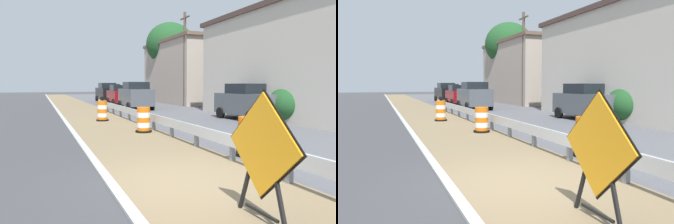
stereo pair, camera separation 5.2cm
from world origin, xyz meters
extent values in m
plane|color=#3D3D3F|center=(0.00, 0.00, 0.00)|extent=(160.00, 160.00, 0.00)
cube|color=#7F6B4C|center=(0.53, 0.00, 0.00)|extent=(3.46, 120.00, 0.01)
cube|color=#ADADA8|center=(-1.30, 0.00, 0.00)|extent=(0.20, 120.00, 0.11)
cube|color=silver|center=(2.01, -2.00, 0.55)|extent=(0.08, 45.20, 0.32)
cube|color=slate|center=(2.09, -0.97, 0.35)|extent=(0.12, 0.12, 0.70)
cube|color=slate|center=(2.09, 1.08, 0.35)|extent=(0.12, 0.12, 0.70)
cube|color=slate|center=(2.09, 3.14, 0.35)|extent=(0.12, 0.12, 0.70)
cube|color=slate|center=(2.09, 5.19, 0.35)|extent=(0.12, 0.12, 0.70)
cube|color=slate|center=(2.09, 7.25, 0.35)|extent=(0.12, 0.12, 0.70)
cube|color=slate|center=(2.09, 9.30, 0.35)|extent=(0.12, 0.12, 0.70)
cube|color=slate|center=(2.09, 11.36, 0.35)|extent=(0.12, 0.12, 0.70)
cube|color=slate|center=(2.09, 13.41, 0.35)|extent=(0.12, 0.12, 0.70)
cube|color=slate|center=(2.09, 15.47, 0.35)|extent=(0.12, 0.12, 0.70)
cube|color=slate|center=(2.09, 17.52, 0.35)|extent=(0.12, 0.12, 0.70)
cube|color=slate|center=(2.09, 19.58, 0.35)|extent=(0.12, 0.12, 0.70)
cube|color=black|center=(0.41, -2.57, 0.52)|extent=(0.05, 0.39, 1.06)
cube|color=black|center=(0.40, -1.87, 0.52)|extent=(0.05, 0.39, 1.06)
cube|color=black|center=(0.40, -2.22, 0.12)|extent=(0.05, 0.72, 0.04)
cube|color=orange|center=(0.38, -2.22, 1.13)|extent=(0.05, 1.54, 1.54)
cube|color=black|center=(0.40, -2.22, 1.13)|extent=(0.03, 1.63, 1.63)
cylinder|color=orange|center=(2.80, 1.42, 0.11)|extent=(0.54, 0.54, 0.22)
cylinder|color=white|center=(2.80, 1.42, 0.33)|extent=(0.54, 0.54, 0.22)
cylinder|color=orange|center=(2.80, 1.42, 0.55)|extent=(0.54, 0.54, 0.22)
cylinder|color=white|center=(2.80, 1.42, 0.77)|extent=(0.54, 0.54, 0.22)
cylinder|color=orange|center=(2.80, 1.42, 0.99)|extent=(0.54, 0.54, 0.22)
cylinder|color=black|center=(2.80, 1.42, 0.04)|extent=(0.68, 0.68, 0.08)
cylinder|color=orange|center=(1.45, 6.75, 0.11)|extent=(0.55, 0.55, 0.21)
cylinder|color=white|center=(1.45, 6.75, 0.32)|extent=(0.55, 0.55, 0.21)
cylinder|color=orange|center=(1.45, 6.75, 0.53)|extent=(0.55, 0.55, 0.21)
cylinder|color=white|center=(1.45, 6.75, 0.74)|extent=(0.55, 0.55, 0.21)
cylinder|color=orange|center=(1.45, 6.75, 0.95)|extent=(0.55, 0.55, 0.21)
cylinder|color=black|center=(1.45, 6.75, 0.04)|extent=(0.69, 0.69, 0.08)
cylinder|color=orange|center=(0.63, 11.56, 0.11)|extent=(0.54, 0.54, 0.22)
cylinder|color=white|center=(0.63, 11.56, 0.33)|extent=(0.54, 0.54, 0.22)
cylinder|color=orange|center=(0.63, 11.56, 0.55)|extent=(0.54, 0.54, 0.22)
cylinder|color=white|center=(0.63, 11.56, 0.76)|extent=(0.54, 0.54, 0.22)
cylinder|color=orange|center=(0.63, 11.56, 0.98)|extent=(0.54, 0.54, 0.22)
cylinder|color=black|center=(0.63, 11.56, 0.04)|extent=(0.67, 0.67, 0.08)
cube|color=#4C5156|center=(4.68, 19.00, 0.97)|extent=(1.98, 4.54, 1.31)
cube|color=black|center=(4.68, 18.82, 1.91)|extent=(1.74, 2.11, 0.56)
cylinder|color=black|center=(3.77, 20.51, 0.32)|extent=(0.23, 0.64, 0.64)
cylinder|color=black|center=(5.65, 20.47, 0.32)|extent=(0.23, 0.64, 0.64)
cylinder|color=black|center=(3.71, 17.54, 0.32)|extent=(0.23, 0.64, 0.64)
cylinder|color=black|center=(5.59, 17.50, 0.32)|extent=(0.23, 0.64, 0.64)
cube|color=maroon|center=(7.99, 42.44, 0.90)|extent=(2.02, 4.66, 1.17)
cube|color=black|center=(7.98, 42.62, 1.77)|extent=(1.75, 2.17, 0.56)
cylinder|color=black|center=(8.97, 40.95, 0.32)|extent=(0.24, 0.65, 0.64)
cylinder|color=black|center=(7.10, 40.89, 0.32)|extent=(0.24, 0.65, 0.64)
cylinder|color=black|center=(8.88, 43.99, 0.32)|extent=(0.24, 0.65, 0.64)
cylinder|color=black|center=(7.00, 43.93, 0.32)|extent=(0.24, 0.65, 0.64)
cube|color=black|center=(4.74, 30.84, 0.96)|extent=(1.90, 4.55, 1.28)
cube|color=black|center=(4.74, 30.66, 1.88)|extent=(1.68, 2.11, 0.56)
cylinder|color=black|center=(3.80, 32.32, 0.32)|extent=(0.23, 0.64, 0.64)
cylinder|color=black|center=(5.63, 32.35, 0.32)|extent=(0.23, 0.64, 0.64)
cylinder|color=black|center=(3.85, 29.33, 0.32)|extent=(0.23, 0.64, 0.64)
cylinder|color=black|center=(5.68, 29.36, 0.32)|extent=(0.23, 0.64, 0.64)
cube|color=#4C5156|center=(8.36, 9.00, 0.90)|extent=(1.99, 4.31, 1.16)
cube|color=black|center=(8.36, 9.17, 1.76)|extent=(1.74, 2.01, 0.56)
cylinder|color=black|center=(9.34, 7.62, 0.32)|extent=(0.24, 0.65, 0.64)
cylinder|color=black|center=(7.46, 7.57, 0.32)|extent=(0.24, 0.65, 0.64)
cylinder|color=black|center=(9.27, 10.43, 0.32)|extent=(0.24, 0.65, 0.64)
cylinder|color=black|center=(7.39, 10.39, 0.32)|extent=(0.24, 0.65, 0.64)
cube|color=maroon|center=(4.89, 25.11, 0.85)|extent=(2.01, 4.43, 1.06)
cube|color=black|center=(4.88, 24.94, 1.66)|extent=(1.76, 2.06, 0.56)
cylinder|color=black|center=(3.97, 26.58, 0.32)|extent=(0.23, 0.64, 0.64)
cylinder|color=black|center=(5.87, 26.54, 0.32)|extent=(0.23, 0.64, 0.64)
cylinder|color=black|center=(3.90, 23.69, 0.32)|extent=(0.23, 0.64, 0.64)
cylinder|color=black|center=(5.81, 23.64, 0.32)|extent=(0.23, 0.64, 0.64)
cube|color=beige|center=(13.33, 9.35, 3.09)|extent=(8.81, 12.20, 6.19)
cube|color=#4C3833|center=(13.33, 9.35, 6.34)|extent=(9.17, 12.69, 0.30)
cube|color=#AD9E8E|center=(12.79, 25.74, 3.17)|extent=(6.41, 12.04, 6.33)
cube|color=brown|center=(12.79, 25.74, 6.48)|extent=(6.66, 12.52, 0.30)
cylinder|color=brown|center=(10.88, 6.21, 3.81)|extent=(0.24, 0.24, 7.63)
cylinder|color=brown|center=(9.64, 20.26, 4.18)|extent=(0.24, 0.24, 8.35)
cube|color=brown|center=(9.64, 20.26, 7.85)|extent=(0.12, 1.80, 0.10)
ellipsoid|color=#1E4C23|center=(9.56, 7.05, 0.95)|extent=(2.37, 2.37, 1.91)
cylinder|color=#4C3D2D|center=(11.57, 28.36, 2.18)|extent=(0.36, 0.36, 4.35)
ellipsoid|color=#1E4C23|center=(11.57, 28.36, 6.55)|extent=(5.48, 5.48, 4.93)
camera|label=1|loc=(-2.59, -5.94, 2.01)|focal=34.24mm
camera|label=2|loc=(-2.54, -5.96, 2.01)|focal=34.24mm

